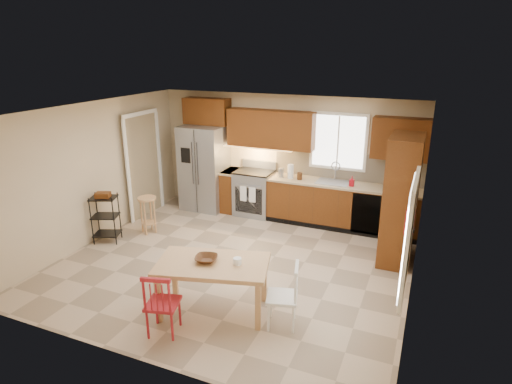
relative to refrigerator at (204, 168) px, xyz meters
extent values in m
plane|color=tan|center=(1.70, -2.12, -0.91)|extent=(5.50, 5.50, 0.00)
cube|color=silver|center=(1.70, -2.12, 1.59)|extent=(5.50, 5.00, 0.02)
cube|color=#CCB793|center=(1.70, 0.38, 0.34)|extent=(5.50, 0.02, 2.50)
cube|color=#CCB793|center=(1.70, -4.62, 0.34)|extent=(5.50, 0.02, 2.50)
cube|color=#CCB793|center=(-1.05, -2.12, 0.34)|extent=(0.02, 5.00, 2.50)
cube|color=#CCB793|center=(4.45, -2.12, 0.34)|extent=(0.02, 5.00, 2.50)
cube|color=gray|center=(0.00, 0.00, 0.00)|extent=(0.92, 0.75, 1.82)
cube|color=gray|center=(1.15, 0.06, -0.45)|extent=(0.76, 0.63, 0.92)
cube|color=#613211|center=(0.60, 0.08, -0.46)|extent=(0.30, 0.60, 0.90)
cube|color=#613211|center=(2.99, 0.08, -0.46)|extent=(2.92, 0.60, 0.90)
cube|color=black|center=(3.55, -0.22, -0.46)|extent=(0.60, 0.02, 0.78)
cube|color=beige|center=(2.99, 0.36, 0.27)|extent=(2.92, 0.03, 0.55)
cube|color=#5C290F|center=(0.00, 0.20, 1.19)|extent=(1.00, 0.35, 0.55)
cube|color=#5C290F|center=(1.45, 0.20, 0.92)|extent=(1.80, 0.35, 0.75)
cube|color=#5C290F|center=(3.95, 0.20, 0.92)|extent=(1.00, 0.35, 0.75)
cube|color=white|center=(2.80, 0.35, 0.74)|extent=(1.12, 0.04, 1.12)
cube|color=gray|center=(2.80, 0.08, -0.05)|extent=(0.62, 0.46, 0.16)
cube|color=#FFBF66|center=(1.15, 0.17, 0.52)|extent=(1.60, 0.30, 0.01)
imported|color=#B90C1A|center=(3.18, -0.02, 0.09)|extent=(0.09, 0.09, 0.19)
cylinder|color=white|center=(1.95, 0.03, 0.13)|extent=(0.12, 0.12, 0.28)
cylinder|color=gray|center=(1.75, 0.03, 0.08)|extent=(0.11, 0.11, 0.18)
cylinder|color=#4C2D14|center=(2.15, 0.00, 0.06)|extent=(0.10, 0.10, 0.14)
cube|color=#613211|center=(4.13, -0.93, 0.14)|extent=(0.50, 0.95, 2.10)
cylinder|color=#B90C1A|center=(4.33, -1.98, 0.19)|extent=(0.12, 0.12, 0.36)
cube|color=white|center=(4.38, -3.27, 0.54)|extent=(0.04, 1.02, 1.32)
cube|color=#8C7A59|center=(-0.97, -0.82, 0.14)|extent=(0.04, 0.95, 2.10)
imported|color=#4C2D14|center=(1.94, -3.42, -0.20)|extent=(0.36, 0.36, 0.07)
cylinder|color=white|center=(2.35, -3.33, -0.17)|extent=(0.12, 0.12, 0.11)
camera|label=1|loc=(4.48, -7.80, 2.47)|focal=30.00mm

